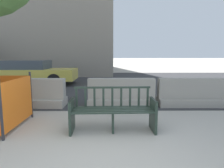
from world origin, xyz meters
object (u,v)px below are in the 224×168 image
jersey_barrier_centre (121,95)px  car_taxi_near (30,72)px  jersey_barrier_right (191,95)px  jersey_barrier_left (32,95)px  street_bench (113,112)px

jersey_barrier_centre → car_taxi_near: (-4.53, 4.50, 0.30)m
jersey_barrier_right → car_taxi_near: bearing=145.9°
jersey_barrier_right → car_taxi_near: 8.04m
car_taxi_near → jersey_barrier_left: bearing=-67.9°
jersey_barrier_centre → jersey_barrier_right: bearing=0.1°
street_bench → jersey_barrier_left: 3.13m
jersey_barrier_left → street_bench: bearing=-39.7°
street_bench → jersey_barrier_right: size_ratio=0.85×
street_bench → jersey_barrier_centre: size_ratio=0.85×
jersey_barrier_centre → car_taxi_near: 6.40m
street_bench → jersey_barrier_left: bearing=140.3°
jersey_barrier_right → street_bench: bearing=-140.0°
jersey_barrier_right → jersey_barrier_centre: bearing=-179.9°
jersey_barrier_centre → car_taxi_near: size_ratio=0.43×
car_taxi_near → street_bench: bearing=-56.9°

